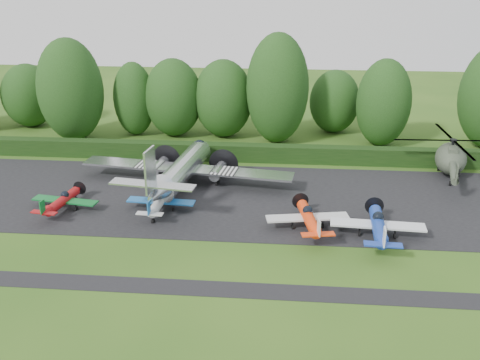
# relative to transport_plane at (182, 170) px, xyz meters

# --- Properties ---
(ground) EXTENTS (160.00, 160.00, 0.00)m
(ground) POSITION_rel_transport_plane_xyz_m (5.89, -12.20, -2.03)
(ground) COLOR #274E16
(ground) RESTS_ON ground
(apron) EXTENTS (70.00, 18.00, 0.01)m
(apron) POSITION_rel_transport_plane_xyz_m (5.89, -2.20, -2.03)
(apron) COLOR black
(apron) RESTS_ON ground
(taxiway_verge) EXTENTS (70.00, 2.00, 0.00)m
(taxiway_verge) POSITION_rel_transport_plane_xyz_m (5.89, -18.20, -2.03)
(taxiway_verge) COLOR black
(taxiway_verge) RESTS_ON ground
(hedgerow) EXTENTS (90.00, 1.60, 2.00)m
(hedgerow) POSITION_rel_transport_plane_xyz_m (5.89, 8.80, -2.03)
(hedgerow) COLOR black
(hedgerow) RESTS_ON ground
(transport_plane) EXTENTS (22.75, 17.45, 7.29)m
(transport_plane) POSITION_rel_transport_plane_xyz_m (0.00, 0.00, 0.00)
(transport_plane) COLOR silver
(transport_plane) RESTS_ON ground
(light_plane_red) EXTENTS (6.42, 6.75, 2.47)m
(light_plane_red) POSITION_rel_transport_plane_xyz_m (-10.30, -6.39, -1.01)
(light_plane_red) COLOR #A00E11
(light_plane_red) RESTS_ON ground
(light_plane_white) EXTENTS (6.46, 6.79, 2.48)m
(light_plane_white) POSITION_rel_transport_plane_xyz_m (-1.12, -5.79, -1.00)
(light_plane_white) COLOR silver
(light_plane_white) RESTS_ON ground
(light_plane_orange) EXTENTS (7.32, 7.69, 2.81)m
(light_plane_orange) POSITION_rel_transport_plane_xyz_m (12.71, -8.38, -0.86)
(light_plane_orange) COLOR #EF3A0E
(light_plane_orange) RESTS_ON ground
(light_plane_blue) EXTENTS (7.98, 8.39, 3.07)m
(light_plane_blue) POSITION_rel_transport_plane_xyz_m (18.49, -9.54, -0.76)
(light_plane_blue) COLOR #19399A
(light_plane_blue) RESTS_ON ground
(helicopter) EXTENTS (12.72, 14.90, 4.10)m
(helicopter) POSITION_rel_transport_plane_xyz_m (28.65, 6.16, 0.17)
(helicopter) COLOR #363F30
(helicopter) RESTS_ON ground
(tree_0) EXTENTS (7.92, 7.92, 14.02)m
(tree_0) POSITION_rel_transport_plane_xyz_m (9.31, 16.39, 4.97)
(tree_0) COLOR black
(tree_0) RESTS_ON ground
(tree_2) EXTENTS (8.34, 8.34, 13.26)m
(tree_2) POSITION_rel_transport_plane_xyz_m (-17.16, 15.02, 4.58)
(tree_2) COLOR black
(tree_2) RESTS_ON ground
(tree_3) EXTENTS (6.75, 6.75, 8.58)m
(tree_3) POSITION_rel_transport_plane_xyz_m (17.03, 21.43, 2.25)
(tree_3) COLOR black
(tree_3) RESTS_ON ground
(tree_4) EXTENTS (7.57, 7.57, 10.36)m
(tree_4) POSITION_rel_transport_plane_xyz_m (-4.44, 18.04, 3.14)
(tree_4) COLOR black
(tree_4) RESTS_ON ground
(tree_5) EXTENTS (7.34, 7.34, 8.88)m
(tree_5) POSITION_rel_transport_plane_xyz_m (-25.70, 20.66, 2.40)
(tree_5) COLOR black
(tree_5) RESTS_ON ground
(tree_8) EXTENTS (7.70, 7.70, 10.29)m
(tree_8) POSITION_rel_transport_plane_xyz_m (2.21, 18.23, 3.10)
(tree_8) COLOR black
(tree_8) RESTS_ON ground
(tree_9) EXTENTS (6.79, 6.79, 11.05)m
(tree_9) POSITION_rel_transport_plane_xyz_m (22.62, 16.16, 3.48)
(tree_9) COLOR black
(tree_9) RESTS_ON ground
(tree_10) EXTENTS (5.45, 5.45, 9.87)m
(tree_10) POSITION_rel_transport_plane_xyz_m (-9.76, 17.94, 2.88)
(tree_10) COLOR black
(tree_10) RESTS_ON ground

